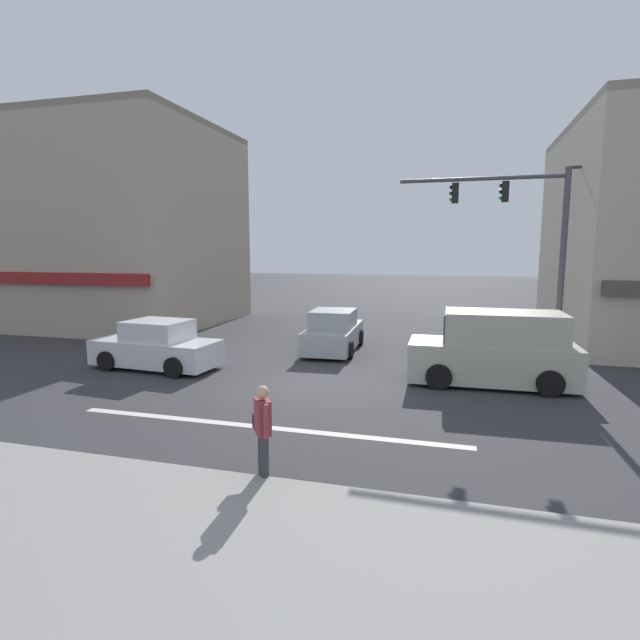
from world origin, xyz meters
TOP-DOWN VIEW (x-y plane):
  - ground_plane at (0.00, 0.00)m, footprint 120.00×120.00m
  - lane_marking_stripe at (0.00, -3.50)m, footprint 9.00×0.24m
  - sidewalk_curb at (0.00, -8.50)m, footprint 40.00×5.00m
  - building_left_block at (-13.15, 9.16)m, footprint 10.86×9.76m
  - utility_pole_near_left at (-8.92, 5.60)m, footprint 1.40×0.22m
  - utility_pole_far_right at (8.61, 7.71)m, footprint 1.40×0.22m
  - traffic_light_mast at (5.99, 2.85)m, footprint 4.89×0.28m
  - van_crossing_center at (5.12, 1.49)m, footprint 4.64×2.11m
  - sedan_crossing_leftbound at (-0.45, 4.86)m, footprint 2.02×4.17m
  - sedan_approaching_near at (-5.32, 0.65)m, footprint 4.22×2.12m
  - pedestrian_foreground_with_bag at (1.00, -5.92)m, footprint 0.49×0.66m

SIDE VIEW (x-z plane):
  - ground_plane at x=0.00m, z-range 0.00..0.00m
  - lane_marking_stripe at x=0.00m, z-range 0.00..0.01m
  - sidewalk_curb at x=0.00m, z-range 0.00..0.16m
  - sedan_crossing_leftbound at x=-0.45m, z-range -0.08..1.50m
  - sedan_approaching_near at x=-5.32m, z-range -0.08..1.50m
  - pedestrian_foreground_with_bag at x=1.00m, z-range 0.12..1.79m
  - van_crossing_center at x=5.12m, z-range -0.05..2.06m
  - utility_pole_far_right at x=8.61m, z-range 0.15..7.41m
  - utility_pole_near_left at x=-8.92m, z-range 0.15..7.75m
  - traffic_light_mast at x=5.99m, z-range 1.08..7.28m
  - building_left_block at x=-13.15m, z-range 0.00..9.90m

